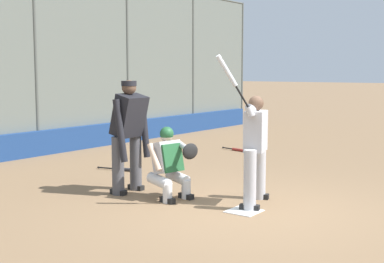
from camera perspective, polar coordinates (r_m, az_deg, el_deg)
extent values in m
plane|color=#846647|center=(7.60, 5.56, -8.50)|extent=(160.00, 160.00, 0.00)
cube|color=white|center=(7.60, 5.56, -8.45)|extent=(0.43, 0.43, 0.01)
cylinder|color=#515651|center=(19.91, 5.35, 7.20)|extent=(0.08, 0.08, 4.42)
cylinder|color=#515651|center=(17.34, 0.10, 7.33)|extent=(0.08, 0.08, 4.42)
cylinder|color=#515651|center=(14.96, -6.91, 7.41)|extent=(0.08, 0.08, 4.42)
cylinder|color=#515651|center=(12.88, -16.36, 7.35)|extent=(0.08, 0.08, 4.42)
cylinder|color=#B7B7BC|center=(8.27, 7.25, -4.23)|extent=(0.18, 0.18, 0.86)
cube|color=black|center=(8.35, 7.21, -6.86)|extent=(0.19, 0.30, 0.08)
cylinder|color=#B7B7BC|center=(7.58, 6.19, -5.20)|extent=(0.18, 0.18, 0.86)
cube|color=black|center=(7.67, 6.16, -8.06)|extent=(0.19, 0.30, 0.08)
cube|color=#B7B7BC|center=(7.82, 6.81, 0.04)|extent=(0.53, 0.40, 0.59)
sphere|color=brown|center=(7.79, 6.85, 3.01)|extent=(0.22, 0.22, 0.22)
cylinder|color=#B7B7BC|center=(7.79, 6.65, 2.27)|extent=(0.61, 0.23, 0.22)
cylinder|color=#B7B7BC|center=(7.52, 6.21, 2.12)|extent=(0.16, 0.17, 0.16)
sphere|color=black|center=(7.51, 6.02, 2.60)|extent=(0.04, 0.04, 0.04)
cylinder|color=black|center=(7.47, 5.35, 3.74)|extent=(0.18, 0.16, 0.31)
cylinder|color=#B7BCC1|center=(7.38, 3.73, 6.48)|extent=(0.29, 0.25, 0.45)
cylinder|color=silver|center=(8.27, -0.63, -6.21)|extent=(0.14, 0.14, 0.29)
cylinder|color=silver|center=(8.37, -1.51, -4.92)|extent=(0.24, 0.45, 0.22)
cube|color=black|center=(8.29, -0.63, -6.90)|extent=(0.14, 0.27, 0.08)
cylinder|color=silver|center=(8.02, -2.63, -6.62)|extent=(0.14, 0.14, 0.29)
cylinder|color=silver|center=(8.12, -3.51, -5.28)|extent=(0.24, 0.45, 0.22)
cube|color=black|center=(8.04, -2.63, -7.34)|extent=(0.14, 0.27, 0.08)
cube|color=#B7B7BC|center=(8.21, -2.70, -2.71)|extent=(0.46, 0.40, 0.52)
cube|color=#235B33|center=(8.11, -2.05, -2.82)|extent=(0.39, 0.19, 0.43)
sphere|color=beige|center=(8.16, -2.71, -0.46)|extent=(0.19, 0.19, 0.19)
sphere|color=#235B33|center=(8.16, -2.71, -0.23)|extent=(0.21, 0.21, 0.21)
cylinder|color=#B7B7BC|center=(8.12, -0.82, -1.67)|extent=(0.34, 0.47, 0.15)
ellipsoid|color=black|center=(7.90, -0.19, -2.13)|extent=(0.31, 0.15, 0.24)
cylinder|color=beige|center=(8.05, -4.04, -2.74)|extent=(0.13, 0.30, 0.41)
cylinder|color=#4C4C51|center=(8.86, -6.03, -3.27)|extent=(0.19, 0.19, 0.93)
cube|color=black|center=(8.95, -5.99, -5.94)|extent=(0.12, 0.28, 0.08)
cylinder|color=#4C4C51|center=(8.55, -7.89, -3.65)|extent=(0.19, 0.19, 0.93)
cube|color=black|center=(8.64, -7.85, -6.42)|extent=(0.12, 0.28, 0.08)
cube|color=black|center=(8.56, -6.70, 1.72)|extent=(0.51, 0.45, 0.71)
sphere|color=brown|center=(8.54, -6.74, 4.69)|extent=(0.23, 0.23, 0.23)
cylinder|color=black|center=(8.54, -6.74, 5.12)|extent=(0.24, 0.24, 0.08)
cylinder|color=black|center=(8.76, -5.10, 0.44)|extent=(0.16, 0.26, 0.98)
cylinder|color=black|center=(8.33, -7.67, 0.09)|extent=(0.16, 0.26, 0.98)
sphere|color=black|center=(13.50, 3.32, -1.71)|extent=(0.04, 0.04, 0.04)
cylinder|color=black|center=(13.38, 3.85, -1.79)|extent=(0.10, 0.34, 0.03)
cylinder|color=maroon|center=(13.10, 5.13, -1.99)|extent=(0.17, 0.48, 0.07)
sphere|color=black|center=(10.90, -9.96, -3.79)|extent=(0.04, 0.04, 0.04)
cylinder|color=black|center=(10.81, -9.17, -3.86)|extent=(0.11, 0.35, 0.03)
cylinder|color=#28282D|center=(10.60, -7.23, -4.03)|extent=(0.18, 0.49, 0.07)
ellipsoid|color=#56331E|center=(13.25, -4.32, -1.79)|extent=(0.30, 0.19, 0.11)
ellipsoid|color=#56331E|center=(13.13, -4.26, -1.89)|extent=(0.11, 0.08, 0.09)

